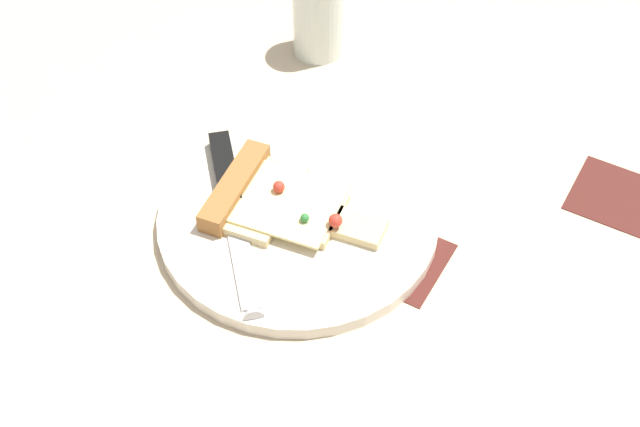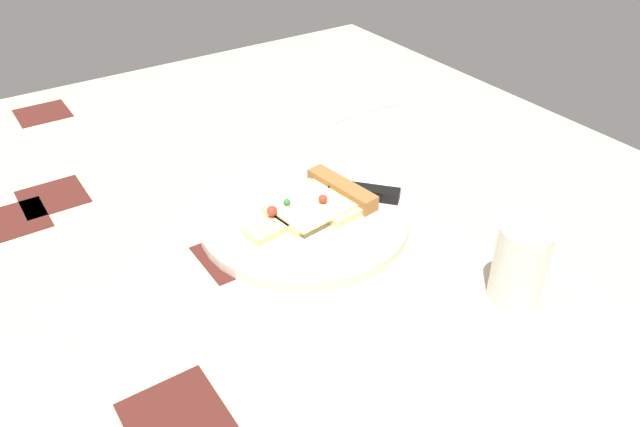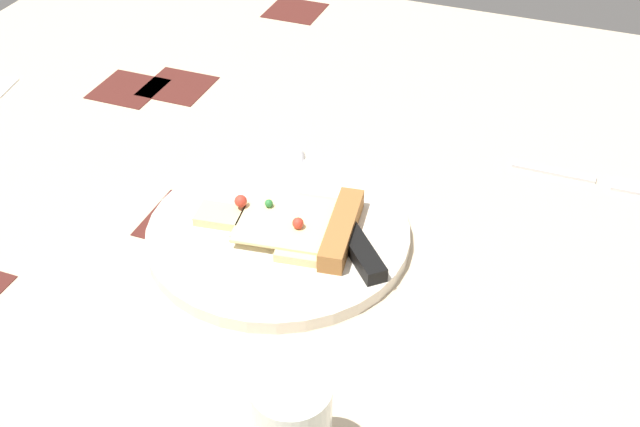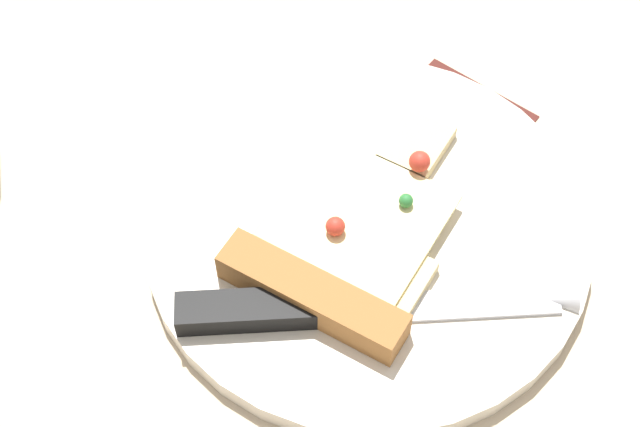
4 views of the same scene
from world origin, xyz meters
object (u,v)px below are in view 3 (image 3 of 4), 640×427
at_px(plate, 278,233).
at_px(fork, 584,176).
at_px(knife, 342,224).
at_px(pizza_slice, 301,226).

bearing_deg(plate, fork, -141.75).
bearing_deg(knife, plate, 159.32).
bearing_deg(pizza_slice, fork, -57.51).
bearing_deg(knife, pizza_slice, 166.79).
height_order(plate, knife, knife).
height_order(plate, fork, plate).
xyz_separation_m(plate, knife, (-0.06, -0.02, 0.01)).
bearing_deg(fork, knife, -48.39).
xyz_separation_m(pizza_slice, fork, (-0.27, -0.23, -0.02)).
xyz_separation_m(knife, fork, (-0.23, -0.21, -0.02)).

